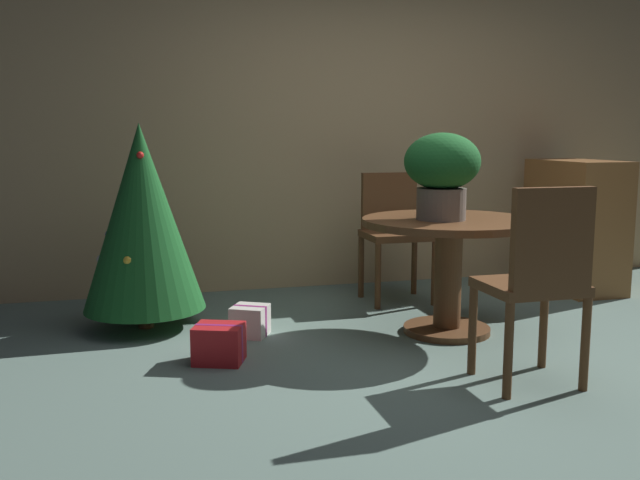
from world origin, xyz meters
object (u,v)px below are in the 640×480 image
Objects in this scene: gift_box_red at (219,344)px; holiday_tree at (142,218)px; flower_vase at (442,169)px; gift_box_cream at (250,321)px; wooden_chair_near at (539,275)px; wooden_cabinet at (575,225)px; round_dining_table at (449,250)px; wooden_chair_far at (394,227)px.

holiday_tree is at bearing 114.25° from gift_box_red.
flower_vase is 1.87× the size of gift_box_cream.
wooden_chair_near is 3.11× the size of gift_box_red.
wooden_chair_near reaches higher than gift_box_red.
flower_vase is at bearing -14.08° from gift_box_cream.
wooden_cabinet is at bearing 30.27° from flower_vase.
gift_box_red is (-1.46, 0.79, -0.46)m from wooden_chair_near.
holiday_tree reaches higher than round_dining_table.
round_dining_table is 1.04× the size of wooden_cabinet.
holiday_tree reaches higher than wooden_chair_near.
gift_box_red is at bearing -141.57° from wooden_chair_far.
wooden_chair_far is (0.00, 0.95, 0.03)m from round_dining_table.
flower_vase is 1.90m from holiday_tree.
wooden_chair_near is 0.76× the size of holiday_tree.
round_dining_table is 2.05× the size of flower_vase.
round_dining_table is at bearing -18.60° from holiday_tree.
gift_box_red is 0.31× the size of wooden_cabinet.
holiday_tree is at bearing 138.56° from wooden_chair_near.
wooden_chair_far is (0.07, 0.98, -0.48)m from flower_vase.
round_dining_table is 1.78m from wooden_cabinet.
round_dining_table is at bearing -149.41° from wooden_cabinet.
flower_vase is 1.07m from wooden_chair_near.
round_dining_table is at bearing -90.00° from wooden_chair_far.
wooden_chair_near is at bearing -90.00° from wooden_chair_far.
round_dining_table is 0.51m from flower_vase.
gift_box_red is (-1.46, -1.16, -0.45)m from wooden_chair_far.
gift_box_red is at bearing -172.65° from flower_vase.
flower_vase is at bearing -94.37° from wooden_chair_far.
flower_vase reaches higher than gift_box_cream.
wooden_chair_near is 0.97× the size of wooden_cabinet.
wooden_chair_far reaches higher than gift_box_red.
flower_vase reaches higher than wooden_cabinet.
wooden_cabinet reaches higher than wooden_chair_near.
wooden_chair_near is (-0.00, -1.95, 0.02)m from wooden_chair_far.
holiday_tree is 3.38m from wooden_cabinet.
wooden_chair_near is 2.44m from wooden_cabinet.
wooden_cabinet is (2.99, 1.12, 0.41)m from gift_box_red.
wooden_chair_near reaches higher than round_dining_table.
wooden_cabinet is (2.74, 0.65, 0.42)m from gift_box_cream.
wooden_chair_far is 1.91m from gift_box_red.
gift_box_red is at bearing 151.56° from wooden_chair_near.
wooden_chair_far is at bearing 10.24° from holiday_tree.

